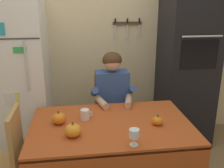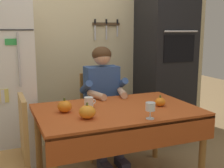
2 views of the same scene
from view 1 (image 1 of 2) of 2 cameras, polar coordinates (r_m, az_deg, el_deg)
name	(u,v)px [view 1 (image 1 of 2)]	position (r m, az deg, el deg)	size (l,w,h in m)	color
back_wall_assembly	(102,38)	(3.34, -2.20, 9.96)	(3.70, 0.13, 2.60)	beige
refrigerator	(17,81)	(3.11, -20.01, 0.63)	(0.68, 0.71, 1.80)	white
wall_oven	(187,61)	(3.31, 16.05, 4.76)	(0.60, 0.64, 2.10)	black
dining_table	(112,133)	(2.33, -0.10, -10.69)	(1.40, 0.90, 0.74)	#9E6B33
chair_behind_person	(111,111)	(3.11, -0.30, -5.87)	(0.40, 0.40, 0.93)	#9E6B33
seated_person	(113,99)	(2.85, 0.19, -3.27)	(0.47, 0.55, 1.25)	#38384C
chair_left_side	(6,158)	(2.44, -22.21, -14.77)	(0.40, 0.40, 0.93)	tan
coffee_mug	(85,115)	(2.37, -5.89, -6.65)	(0.11, 0.08, 0.10)	white
wine_glass	(134,134)	(1.96, 4.87, -10.86)	(0.08, 0.08, 0.13)	white
pumpkin_large	(73,130)	(2.11, -8.51, -9.97)	(0.13, 0.13, 0.13)	orange
pumpkin_medium	(59,119)	(2.33, -11.55, -7.40)	(0.12, 0.12, 0.12)	orange
pumpkin_small	(157,121)	(2.30, 9.91, -7.89)	(0.10, 0.10, 0.10)	orange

